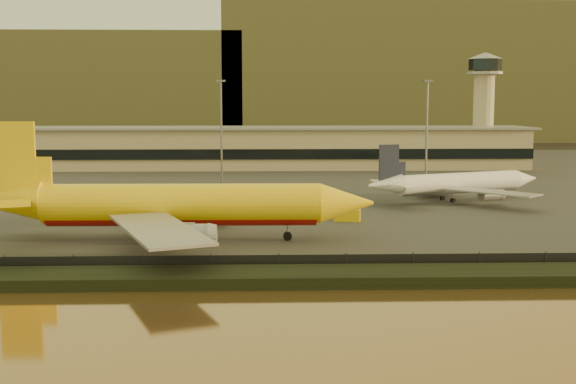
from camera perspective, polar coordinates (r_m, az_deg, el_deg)
name	(u,v)px	position (r m, az deg, el deg)	size (l,w,h in m)	color
ground	(262,252)	(98.63, -2.07, -4.78)	(900.00, 900.00, 0.00)	black
embankment	(262,277)	(81.90, -2.10, -6.75)	(320.00, 7.00, 1.40)	black
tarmac	(263,178)	(192.58, -2.02, 1.08)	(320.00, 220.00, 0.20)	#2D2D2D
perimeter_fence	(262,264)	(85.65, -2.09, -5.72)	(300.00, 0.05, 2.20)	black
terminal_building	(215,148)	(223.00, -5.76, 3.46)	(202.00, 25.00, 12.60)	tan
control_tower	(484,98)	(237.96, 15.22, 7.19)	(11.20, 11.20, 35.50)	tan
apron_light_masts	(325,122)	(172.21, 2.98, 5.57)	(152.20, 12.20, 25.40)	slate
distant_hills	(228,83)	(437.16, -4.75, 8.54)	(470.00, 160.00, 70.00)	brown
dhl_cargo_jet	(175,206)	(105.96, -8.92, -1.07)	(57.98, 56.99, 17.37)	yellow
white_narrowbody_jet	(457,183)	(151.64, 13.21, 0.66)	(39.89, 37.66, 11.93)	white
gse_vehicle_yellow	(347,215)	(123.14, 4.69, -1.84)	(4.42, 1.99, 1.99)	yellow
gse_vehicle_white	(115,210)	(132.69, -13.48, -1.37)	(4.38, 1.97, 1.97)	white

